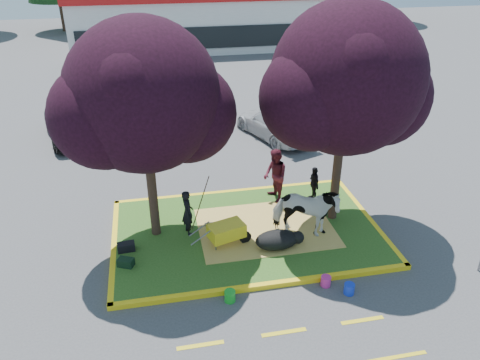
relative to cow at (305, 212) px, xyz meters
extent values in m
plane|color=#424244|center=(-1.65, 0.62, -0.99)|extent=(90.00, 90.00, 0.00)
cube|color=#29531A|center=(-1.65, 0.62, -0.92)|extent=(8.00, 5.00, 0.15)
cube|color=yellow|center=(-1.65, -1.96, -0.92)|extent=(8.30, 0.16, 0.15)
cube|color=yellow|center=(-1.65, 3.20, -0.92)|extent=(8.30, 0.16, 0.15)
cube|color=yellow|center=(-5.73, 0.62, -0.92)|extent=(0.16, 5.30, 0.15)
cube|color=yellow|center=(2.43, 0.62, -0.92)|extent=(0.16, 5.30, 0.15)
cube|color=#DEBF5B|center=(-1.05, 0.62, -0.84)|extent=(4.20, 3.00, 0.01)
cylinder|color=black|center=(-4.45, 1.02, 0.92)|extent=(0.28, 0.28, 3.53)
sphere|color=black|center=(-4.45, 1.02, 3.57)|extent=(4.20, 4.20, 4.20)
sphere|color=black|center=(-3.29, 1.22, 2.94)|extent=(2.86, 2.86, 2.86)
sphere|color=black|center=(-5.50, 0.72, 3.19)|extent=(2.86, 2.86, 2.86)
cylinder|color=black|center=(1.25, 0.82, 1.00)|extent=(0.28, 0.28, 3.70)
sphere|color=black|center=(1.25, 0.82, 3.78)|extent=(4.40, 4.40, 4.40)
sphere|color=black|center=(2.46, 1.02, 3.12)|extent=(2.99, 2.99, 2.99)
sphere|color=black|center=(0.15, 0.52, 3.38)|extent=(2.99, 2.99, 2.99)
cube|color=yellow|center=(-3.65, -3.58, -0.99)|extent=(1.10, 0.12, 0.01)
cube|color=yellow|center=(-1.65, -3.58, -0.99)|extent=(1.10, 0.12, 0.01)
cube|color=yellow|center=(0.35, -3.58, -0.99)|extent=(1.10, 0.12, 0.01)
cube|color=silver|center=(0.35, 28.62, 1.01)|extent=(20.00, 8.00, 4.00)
cube|color=black|center=(0.35, 24.57, 0.41)|extent=(19.00, 0.10, 1.60)
cylinder|color=black|center=(-11.65, 37.62, 0.97)|extent=(0.44, 0.44, 3.92)
cylinder|color=black|center=(-3.65, 39.12, 0.55)|extent=(0.44, 0.44, 3.08)
cylinder|color=black|center=(4.35, 38.12, 0.83)|extent=(0.44, 0.44, 3.64)
cylinder|color=black|center=(12.35, 38.62, 0.76)|extent=(0.44, 0.44, 3.50)
cylinder|color=black|center=(20.35, 37.62, 0.62)|extent=(0.44, 0.44, 3.22)
imported|color=white|center=(0.00, 0.00, 0.00)|extent=(2.19, 1.59, 1.69)
ellipsoid|color=black|center=(-0.99, -0.47, -0.56)|extent=(1.44, 1.06, 0.56)
imported|color=black|center=(-3.46, 0.85, -0.11)|extent=(0.47, 0.60, 1.47)
imported|color=#4F1623|center=(-0.32, 2.28, 0.10)|extent=(0.83, 1.00, 1.88)
imported|color=black|center=(1.01, 2.05, -0.22)|extent=(0.31, 0.73, 1.24)
cylinder|color=black|center=(-1.84, -0.02, -0.66)|extent=(0.38, 0.18, 0.37)
cylinder|color=slate|center=(-2.77, -0.25, -0.71)|extent=(0.04, 0.04, 0.27)
cylinder|color=slate|center=(-2.77, 0.21, -0.71)|extent=(0.04, 0.04, 0.27)
cube|color=yellow|center=(-2.41, -0.02, -0.35)|extent=(1.17, 0.90, 0.41)
cylinder|color=slate|center=(-3.19, -0.25, -0.32)|extent=(0.66, 0.24, 0.34)
cylinder|color=slate|center=(-3.19, 0.21, -0.32)|extent=(0.66, 0.24, 0.34)
cube|color=black|center=(-5.35, 0.27, -0.72)|extent=(0.52, 0.31, 0.25)
cube|color=black|center=(-5.35, -0.46, -0.73)|extent=(0.51, 0.43, 0.23)
cylinder|color=green|center=(-2.71, -2.26, -0.84)|extent=(0.31, 0.31, 0.31)
cylinder|color=#D9308D|center=(-0.08, -2.18, -0.85)|extent=(0.36, 0.36, 0.29)
cylinder|color=blue|center=(0.41, -2.59, -0.84)|extent=(0.35, 0.35, 0.30)
imported|color=black|center=(-8.05, 9.87, -0.23)|extent=(2.89, 4.82, 1.54)
imported|color=#B0B2B8|center=(-6.47, 8.94, -0.23)|extent=(3.33, 4.89, 1.53)
imported|color=#A7280D|center=(-3.60, 9.47, -0.26)|extent=(3.82, 5.78, 1.47)
imported|color=silver|center=(1.23, 8.16, -0.34)|extent=(3.25, 4.82, 1.30)
imported|color=#585B60|center=(6.21, 9.79, -0.25)|extent=(2.78, 4.78, 1.49)
camera|label=1|loc=(-4.27, -11.33, 7.43)|focal=35.00mm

